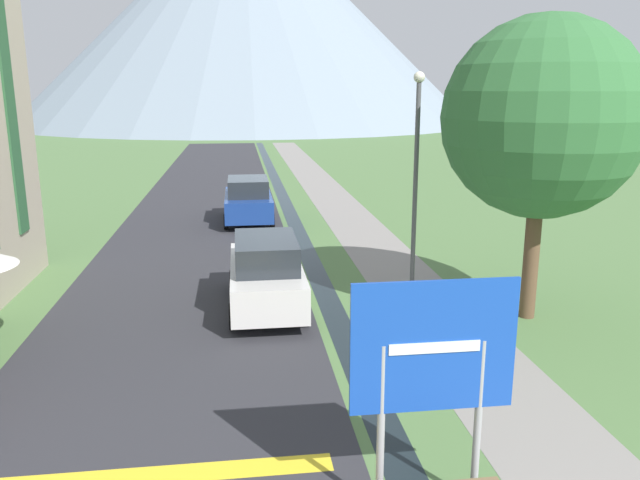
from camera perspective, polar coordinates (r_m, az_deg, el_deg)
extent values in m
plane|color=#517542|center=(23.94, -4.93, 0.82)|extent=(160.00, 160.00, 0.00)
cube|color=#2D2D33|center=(33.78, -10.00, 4.44)|extent=(6.40, 60.00, 0.01)
cube|color=gray|center=(34.05, 0.34, 4.72)|extent=(2.20, 60.00, 0.01)
cube|color=black|center=(33.81, -3.70, 4.62)|extent=(0.60, 60.00, 0.00)
cube|color=yellow|center=(9.69, -16.11, -20.06)|extent=(5.44, 0.44, 0.01)
cone|color=gray|center=(102.41, -6.81, 19.99)|extent=(70.11, 70.11, 33.48)
cube|color=#285633|center=(18.56, -26.82, 14.13)|extent=(0.06, 0.70, 8.86)
cylinder|color=#9E9EA3|center=(8.19, 5.58, -16.89)|extent=(0.10, 0.10, 2.29)
cylinder|color=#9E9EA3|center=(8.54, 14.23, -15.90)|extent=(0.10, 0.10, 2.29)
cube|color=#1947B7|center=(7.84, 10.38, -9.57)|extent=(2.09, 0.05, 1.70)
cube|color=white|center=(7.82, 10.45, -9.65)|extent=(1.15, 0.02, 0.14)
cube|color=silver|center=(15.45, -4.95, -3.63)|extent=(1.72, 4.33, 0.84)
cube|color=#23282D|center=(15.03, -4.97, -1.11)|extent=(1.46, 2.38, 0.68)
cylinder|color=black|center=(16.84, -7.93, -3.74)|extent=(0.18, 0.60, 0.60)
cylinder|color=black|center=(16.90, -2.35, -3.55)|extent=(0.18, 0.60, 0.60)
cylinder|color=black|center=(14.30, -7.96, -6.94)|extent=(0.18, 0.60, 0.60)
cylinder|color=black|center=(14.37, -1.37, -6.70)|extent=(0.18, 0.60, 0.60)
cube|color=navy|center=(25.56, -6.57, 3.25)|extent=(1.86, 4.21, 0.84)
cube|color=#23282D|center=(25.22, -6.61, 4.87)|extent=(1.58, 2.32, 0.68)
cylinder|color=black|center=(26.92, -8.49, 2.81)|extent=(0.18, 0.60, 0.60)
cylinder|color=black|center=(26.95, -4.71, 2.93)|extent=(0.18, 0.60, 0.60)
cylinder|color=black|center=(24.36, -8.57, 1.67)|extent=(0.18, 0.60, 0.60)
cylinder|color=black|center=(24.39, -4.39, 1.80)|extent=(0.18, 0.60, 0.60)
cylinder|color=#515156|center=(16.22, 8.69, 4.39)|extent=(0.12, 0.12, 5.46)
sphere|color=silver|center=(16.02, 9.07, 14.49)|extent=(0.28, 0.28, 0.28)
cylinder|color=brown|center=(15.40, 18.72, -1.81)|extent=(0.36, 0.36, 2.77)
sphere|color=#336B38|center=(14.90, 19.70, 10.47)|extent=(4.49, 4.49, 4.49)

